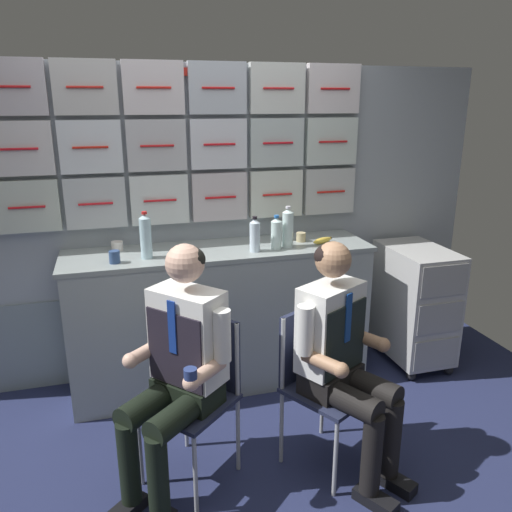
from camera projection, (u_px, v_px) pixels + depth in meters
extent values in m
cube|color=#21274A|center=(249.00, 492.00, 2.63)|extent=(4.80, 4.80, 0.04)
cube|color=#9098A2|center=(197.00, 225.00, 3.58)|extent=(4.20, 0.06, 2.15)
cube|color=gray|center=(201.00, 327.00, 3.77)|extent=(4.12, 0.01, 0.63)
cube|color=#B7C0B6|center=(28.00, 206.00, 3.18)|extent=(0.38, 0.06, 0.33)
cylinder|color=red|center=(27.00, 207.00, 3.15)|extent=(0.21, 0.01, 0.01)
cube|color=#B2B6BB|center=(96.00, 203.00, 3.29)|extent=(0.38, 0.06, 0.33)
cylinder|color=red|center=(96.00, 204.00, 3.26)|extent=(0.21, 0.01, 0.01)
cube|color=silver|center=(160.00, 200.00, 3.40)|extent=(0.38, 0.06, 0.33)
cylinder|color=red|center=(160.00, 201.00, 3.36)|extent=(0.21, 0.01, 0.01)
cube|color=#BDB2B8|center=(220.00, 197.00, 3.51)|extent=(0.38, 0.06, 0.33)
cylinder|color=red|center=(221.00, 197.00, 3.47)|extent=(0.21, 0.01, 0.01)
cube|color=silver|center=(276.00, 194.00, 3.61)|extent=(0.38, 0.06, 0.33)
cylinder|color=red|center=(278.00, 195.00, 3.58)|extent=(0.21, 0.01, 0.01)
cube|color=#B2B5B4|center=(329.00, 191.00, 3.72)|extent=(0.38, 0.06, 0.33)
cylinder|color=red|center=(331.00, 192.00, 3.68)|extent=(0.21, 0.01, 0.01)
cube|color=silver|center=(20.00, 148.00, 3.08)|extent=(0.38, 0.06, 0.33)
cylinder|color=red|center=(19.00, 149.00, 3.04)|extent=(0.21, 0.01, 0.01)
cube|color=silver|center=(91.00, 147.00, 3.19)|extent=(0.38, 0.06, 0.33)
cylinder|color=red|center=(90.00, 147.00, 3.15)|extent=(0.21, 0.01, 0.01)
cube|color=#B3B3B9|center=(157.00, 145.00, 3.29)|extent=(0.38, 0.06, 0.33)
cylinder|color=red|center=(157.00, 146.00, 3.26)|extent=(0.21, 0.01, 0.01)
cube|color=silver|center=(218.00, 144.00, 3.40)|extent=(0.38, 0.06, 0.33)
cylinder|color=red|center=(220.00, 144.00, 3.37)|extent=(0.21, 0.01, 0.01)
cube|color=#B3BFBF|center=(276.00, 143.00, 3.51)|extent=(0.38, 0.06, 0.33)
cylinder|color=red|center=(278.00, 143.00, 3.47)|extent=(0.21, 0.01, 0.01)
cube|color=silver|center=(331.00, 141.00, 3.62)|extent=(0.38, 0.06, 0.33)
cylinder|color=red|center=(333.00, 142.00, 3.58)|extent=(0.21, 0.01, 0.01)
cube|color=#AFA8B1|center=(12.00, 87.00, 2.98)|extent=(0.38, 0.06, 0.33)
cylinder|color=red|center=(11.00, 87.00, 2.94)|extent=(0.21, 0.01, 0.01)
cube|color=#B4B2B1|center=(85.00, 87.00, 3.08)|extent=(0.38, 0.06, 0.33)
cylinder|color=red|center=(85.00, 87.00, 3.05)|extent=(0.21, 0.01, 0.01)
cube|color=silver|center=(153.00, 88.00, 3.19)|extent=(0.38, 0.06, 0.33)
cylinder|color=red|center=(154.00, 87.00, 3.15)|extent=(0.21, 0.01, 0.01)
cube|color=#B0B7C3|center=(217.00, 88.00, 3.30)|extent=(0.38, 0.06, 0.33)
cylinder|color=red|center=(218.00, 88.00, 3.26)|extent=(0.21, 0.01, 0.01)
cube|color=silver|center=(277.00, 88.00, 3.40)|extent=(0.38, 0.06, 0.33)
cylinder|color=red|center=(279.00, 88.00, 3.37)|extent=(0.21, 0.01, 0.01)
cube|color=silver|center=(333.00, 89.00, 3.51)|extent=(0.38, 0.06, 0.33)
cylinder|color=red|center=(336.00, 89.00, 3.48)|extent=(0.21, 0.01, 0.01)
cube|color=red|center=(174.00, 72.00, 3.21)|extent=(0.20, 0.02, 0.05)
cube|color=#99A3A2|center=(221.00, 319.00, 3.52)|extent=(1.99, 0.52, 0.95)
cube|color=gray|center=(220.00, 251.00, 3.37)|extent=(2.03, 0.53, 0.03)
sphere|color=black|center=(411.00, 375.00, 3.64)|extent=(0.07, 0.07, 0.07)
sphere|color=black|center=(448.00, 369.00, 3.72)|extent=(0.07, 0.07, 0.07)
sphere|color=black|center=(373.00, 342.00, 4.14)|extent=(0.07, 0.07, 0.07)
sphere|color=black|center=(407.00, 337.00, 4.23)|extent=(0.07, 0.07, 0.07)
cube|color=#B4B4B2|center=(414.00, 301.00, 3.80)|extent=(0.40, 0.64, 0.82)
cube|color=#9FA09E|center=(436.00, 354.00, 3.58)|extent=(0.35, 0.01, 0.22)
cube|color=#9FA09E|center=(440.00, 318.00, 3.50)|extent=(0.35, 0.01, 0.22)
cube|color=#9FA09E|center=(445.00, 281.00, 3.42)|extent=(0.35, 0.01, 0.22)
cylinder|color=#28282D|center=(444.00, 263.00, 3.41)|extent=(0.32, 0.02, 0.02)
cylinder|color=#A8AAAF|center=(140.00, 448.00, 2.60)|extent=(0.02, 0.02, 0.44)
cylinder|color=#A8AAAF|center=(195.00, 475.00, 2.41)|extent=(0.02, 0.02, 0.44)
cylinder|color=#A8AAAF|center=(186.00, 413.00, 2.89)|extent=(0.02, 0.02, 0.44)
cylinder|color=#A8AAAF|center=(238.00, 434.00, 2.70)|extent=(0.02, 0.02, 0.44)
cube|color=#20263E|center=(188.00, 402.00, 2.58)|extent=(0.56, 0.56, 0.02)
cube|color=#20263E|center=(210.00, 350.00, 2.68)|extent=(0.27, 0.29, 0.40)
cylinder|color=#A8AAAF|center=(182.00, 343.00, 2.76)|extent=(0.02, 0.02, 0.40)
cylinder|color=#A8AAAF|center=(237.00, 360.00, 2.57)|extent=(0.02, 0.02, 0.40)
cube|color=black|center=(127.00, 510.00, 2.45)|extent=(0.22, 0.21, 0.06)
cylinder|color=black|center=(129.00, 463.00, 2.41)|extent=(0.10, 0.10, 0.43)
cylinder|color=black|center=(158.00, 477.00, 2.32)|extent=(0.10, 0.10, 0.43)
cylinder|color=black|center=(151.00, 402.00, 2.48)|extent=(0.37, 0.35, 0.13)
cylinder|color=black|center=(180.00, 414.00, 2.38)|extent=(0.37, 0.35, 0.13)
cube|color=black|center=(188.00, 390.00, 2.56)|extent=(0.37, 0.38, 0.12)
cube|color=white|center=(188.00, 335.00, 2.49)|extent=(0.38, 0.40, 0.47)
cube|color=black|center=(174.00, 350.00, 2.42)|extent=(0.23, 0.25, 0.38)
cube|color=navy|center=(172.00, 327.00, 2.38)|extent=(0.04, 0.04, 0.26)
cylinder|color=white|center=(156.00, 316.00, 2.58)|extent=(0.08, 0.08, 0.26)
cylinder|color=#DAAB94|center=(146.00, 352.00, 2.53)|extent=(0.22, 0.21, 0.07)
sphere|color=#DAAB94|center=(130.00, 361.00, 2.44)|extent=(0.08, 0.08, 0.08)
cylinder|color=white|center=(222.00, 336.00, 2.37)|extent=(0.08, 0.08, 0.26)
cylinder|color=#DAAB94|center=(206.00, 373.00, 2.34)|extent=(0.22, 0.21, 0.07)
sphere|color=#DAAB94|center=(191.00, 383.00, 2.25)|extent=(0.08, 0.08, 0.08)
cylinder|color=navy|center=(190.00, 375.00, 2.24)|extent=(0.06, 0.06, 0.06)
sphere|color=#DAAB94|center=(185.00, 263.00, 2.38)|extent=(0.19, 0.19, 0.19)
ellipsoid|color=black|center=(187.00, 259.00, 2.39)|extent=(0.25, 0.25, 0.13)
cylinder|color=#A8AAAF|center=(335.00, 459.00, 2.52)|extent=(0.02, 0.02, 0.44)
cylinder|color=#A8AAAF|center=(375.00, 427.00, 2.76)|extent=(0.02, 0.02, 0.44)
cylinder|color=#A8AAAF|center=(282.00, 427.00, 2.76)|extent=(0.02, 0.02, 0.44)
cylinder|color=#A8AAAF|center=(323.00, 401.00, 3.01)|extent=(0.02, 0.02, 0.44)
cube|color=#20263E|center=(330.00, 390.00, 2.69)|extent=(0.54, 0.54, 0.02)
cube|color=#20263E|center=(304.00, 342.00, 2.76)|extent=(0.34, 0.20, 0.40)
cylinder|color=#A8AAAF|center=(283.00, 354.00, 2.63)|extent=(0.02, 0.02, 0.40)
cylinder|color=#A8AAAF|center=(326.00, 333.00, 2.88)|extent=(0.02, 0.02, 0.40)
cube|color=black|center=(375.00, 500.00, 2.51)|extent=(0.19, 0.24, 0.06)
cube|color=black|center=(394.00, 482.00, 2.63)|extent=(0.19, 0.24, 0.06)
cylinder|color=black|center=(372.00, 455.00, 2.47)|extent=(0.10, 0.10, 0.43)
cylinder|color=black|center=(391.00, 438.00, 2.59)|extent=(0.10, 0.10, 0.43)
cylinder|color=black|center=(346.00, 399.00, 2.51)|extent=(0.29, 0.38, 0.13)
cylinder|color=black|center=(367.00, 385.00, 2.63)|extent=(0.29, 0.38, 0.13)
cube|color=black|center=(331.00, 378.00, 2.67)|extent=(0.38, 0.33, 0.12)
cube|color=white|center=(330.00, 327.00, 2.60)|extent=(0.39, 0.33, 0.46)
cube|color=black|center=(346.00, 339.00, 2.55)|extent=(0.28, 0.16, 0.37)
cube|color=navy|center=(348.00, 318.00, 2.51)|extent=(0.04, 0.03, 0.26)
cylinder|color=white|center=(305.00, 330.00, 2.45)|extent=(0.08, 0.08, 0.25)
cylinder|color=#AA7D5C|center=(323.00, 363.00, 2.44)|extent=(0.17, 0.23, 0.07)
sphere|color=#AA7D5C|center=(341.00, 370.00, 2.37)|extent=(0.08, 0.08, 0.08)
cylinder|color=white|center=(353.00, 307.00, 2.72)|extent=(0.08, 0.08, 0.25)
cylinder|color=#AA7D5C|center=(366.00, 339.00, 2.68)|extent=(0.17, 0.23, 0.07)
sphere|color=#AA7D5C|center=(383.00, 345.00, 2.61)|extent=(0.08, 0.08, 0.08)
sphere|color=#AA7D5C|center=(333.00, 260.00, 2.50)|extent=(0.18, 0.18, 0.18)
ellipsoid|color=black|center=(331.00, 256.00, 2.50)|extent=(0.23, 0.23, 0.13)
cylinder|color=silver|center=(276.00, 235.00, 3.34)|extent=(0.07, 0.07, 0.18)
cone|color=silver|center=(276.00, 220.00, 3.30)|extent=(0.07, 0.07, 0.02)
cylinder|color=blue|center=(277.00, 216.00, 3.30)|extent=(0.03, 0.03, 0.02)
cylinder|color=silver|center=(288.00, 230.00, 3.38)|extent=(0.07, 0.07, 0.23)
cone|color=silver|center=(288.00, 211.00, 3.34)|extent=(0.07, 0.07, 0.02)
cylinder|color=silver|center=(288.00, 207.00, 3.33)|extent=(0.03, 0.03, 0.02)
cylinder|color=silver|center=(146.00, 238.00, 3.13)|extent=(0.07, 0.07, 0.25)
cone|color=silver|center=(144.00, 216.00, 3.09)|extent=(0.07, 0.07, 0.02)
cylinder|color=red|center=(144.00, 213.00, 3.08)|extent=(0.03, 0.03, 0.02)
cylinder|color=silver|center=(255.00, 237.00, 3.28)|extent=(0.07, 0.07, 0.19)
cone|color=silver|center=(255.00, 221.00, 3.25)|extent=(0.07, 0.07, 0.02)
cylinder|color=black|center=(255.00, 218.00, 3.24)|extent=(0.03, 0.03, 0.02)
cylinder|color=tan|center=(301.00, 237.00, 3.53)|extent=(0.07, 0.07, 0.06)
cylinder|color=#382114|center=(301.00, 233.00, 3.52)|extent=(0.06, 0.06, 0.01)
cylinder|color=navy|center=(114.00, 257.00, 3.06)|extent=(0.07, 0.07, 0.08)
cylinder|color=#382114|center=(114.00, 252.00, 3.05)|extent=(0.06, 0.06, 0.01)
cylinder|color=silver|center=(117.00, 246.00, 3.32)|extent=(0.08, 0.08, 0.06)
cylinder|color=#382114|center=(117.00, 242.00, 3.32)|extent=(0.06, 0.06, 0.01)
ellipsoid|color=yellow|center=(322.00, 240.00, 3.49)|extent=(0.17, 0.10, 0.04)
cylinder|color=#4C3819|center=(331.00, 238.00, 3.54)|extent=(0.01, 0.01, 0.02)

